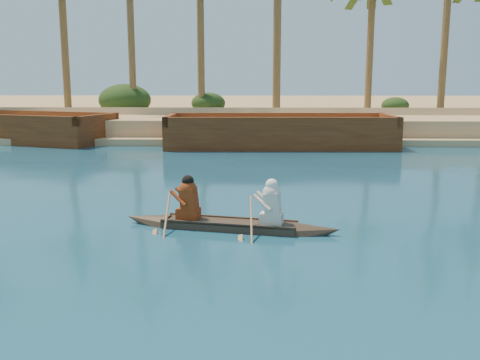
# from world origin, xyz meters

# --- Properties ---
(sandy_embankment) EXTENTS (150.00, 51.00, 1.50)m
(sandy_embankment) POSITION_xyz_m (0.00, 46.89, 0.53)
(sandy_embankment) COLOR tan
(sandy_embankment) RESTS_ON ground
(palm_grove) EXTENTS (110.00, 14.00, 16.00)m
(palm_grove) POSITION_xyz_m (0.00, 35.00, 8.00)
(palm_grove) COLOR #324C1B
(palm_grove) RESTS_ON ground
(shrub_cluster) EXTENTS (100.00, 6.00, 2.40)m
(shrub_cluster) POSITION_xyz_m (0.00, 31.50, 1.20)
(shrub_cluster) COLOR #203814
(shrub_cluster) RESTS_ON ground
(canoe) EXTENTS (5.29, 1.75, 1.45)m
(canoe) POSITION_xyz_m (-5.33, 5.82, 0.28)
(canoe) COLOR #3E2B21
(canoe) RESTS_ON ground
(barge_left) EXTENTS (12.36, 7.42, 1.95)m
(barge_left) POSITION_xyz_m (-18.81, 24.33, 0.68)
(barge_left) COLOR brown
(barge_left) RESTS_ON ground
(barge_mid) EXTENTS (12.06, 4.32, 1.99)m
(barge_mid) POSITION_xyz_m (-3.43, 22.00, 0.70)
(barge_mid) COLOR brown
(barge_mid) RESTS_ON ground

